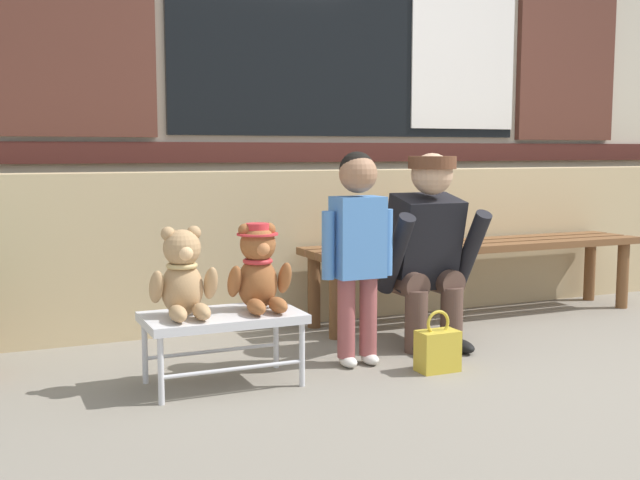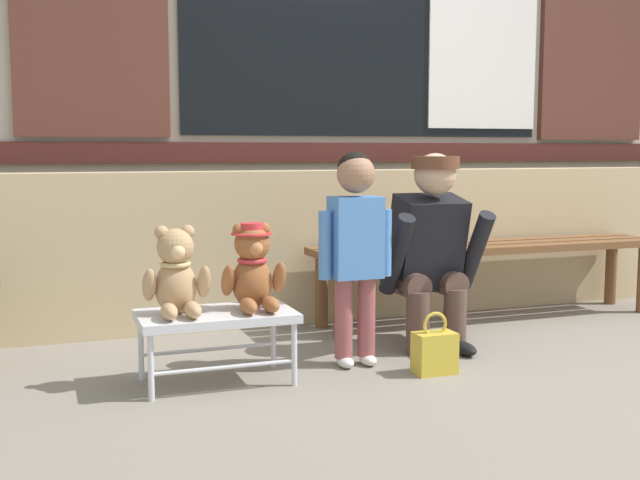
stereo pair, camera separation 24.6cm
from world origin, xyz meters
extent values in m
plane|color=gray|center=(0.00, 0.00, 0.00)|extent=(60.00, 60.00, 0.00)
cube|color=tan|center=(0.00, 1.43, 0.42)|extent=(6.85, 0.25, 0.85)
cube|color=beige|center=(0.00, 1.95, 1.85)|extent=(6.99, 0.20, 3.69)
cube|color=#471E19|center=(0.00, 1.83, 0.95)|extent=(6.43, 0.04, 0.12)
cube|color=black|center=(0.00, 1.84, 1.75)|extent=(2.40, 0.03, 1.40)
cube|color=white|center=(0.80, 1.82, 1.75)|extent=(0.80, 0.02, 1.29)
cube|color=#562D23|center=(-1.68, 1.83, 1.75)|extent=(0.84, 0.05, 1.43)
cube|color=#562D23|center=(1.68, 1.83, 1.75)|extent=(0.84, 0.05, 1.43)
cube|color=brown|center=(0.41, 0.92, 0.42)|extent=(2.10, 0.11, 0.04)
cube|color=brown|center=(0.41, 1.06, 0.42)|extent=(2.10, 0.11, 0.04)
cube|color=brown|center=(0.41, 1.20, 0.42)|extent=(2.10, 0.11, 0.04)
cylinder|color=brown|center=(-0.56, 0.92, 0.20)|extent=(0.07, 0.07, 0.40)
cylinder|color=brown|center=(-0.56, 1.20, 0.20)|extent=(0.07, 0.07, 0.40)
cylinder|color=brown|center=(1.38, 1.20, 0.20)|extent=(0.07, 0.07, 0.40)
cube|color=silver|center=(-1.32, 0.39, 0.28)|extent=(0.64, 0.36, 0.04)
cylinder|color=silver|center=(-1.61, 0.24, 0.13)|extent=(0.02, 0.02, 0.26)
cylinder|color=silver|center=(-1.61, 0.54, 0.13)|extent=(0.02, 0.02, 0.26)
cylinder|color=silver|center=(-1.03, 0.24, 0.13)|extent=(0.02, 0.02, 0.26)
cylinder|color=silver|center=(-1.03, 0.54, 0.13)|extent=(0.02, 0.02, 0.26)
cylinder|color=silver|center=(-1.32, 0.24, 0.10)|extent=(0.58, 0.02, 0.02)
cylinder|color=silver|center=(-1.32, 0.54, 0.10)|extent=(0.58, 0.02, 0.02)
ellipsoid|color=tan|center=(-1.48, 0.41, 0.41)|extent=(0.17, 0.14, 0.22)
sphere|color=tan|center=(-1.48, 0.40, 0.58)|extent=(0.15, 0.15, 0.15)
sphere|color=#F4C188|center=(-1.48, 0.35, 0.56)|extent=(0.06, 0.06, 0.06)
sphere|color=tan|center=(-1.53, 0.41, 0.63)|extent=(0.06, 0.06, 0.06)
ellipsoid|color=tan|center=(-1.59, 0.38, 0.43)|extent=(0.06, 0.11, 0.16)
ellipsoid|color=tan|center=(-1.53, 0.29, 0.33)|extent=(0.06, 0.15, 0.06)
sphere|color=tan|center=(-1.43, 0.41, 0.63)|extent=(0.06, 0.06, 0.06)
ellipsoid|color=tan|center=(-1.37, 0.38, 0.43)|extent=(0.06, 0.11, 0.16)
ellipsoid|color=tan|center=(-1.43, 0.29, 0.33)|extent=(0.06, 0.15, 0.06)
torus|color=#D6B775|center=(-1.48, 0.40, 0.51)|extent=(0.13, 0.13, 0.02)
ellipsoid|color=#93562D|center=(-1.16, 0.41, 0.41)|extent=(0.17, 0.14, 0.22)
sphere|color=#93562D|center=(-1.16, 0.40, 0.58)|extent=(0.15, 0.15, 0.15)
sphere|color=#C87B48|center=(-1.16, 0.35, 0.56)|extent=(0.06, 0.06, 0.06)
sphere|color=#93562D|center=(-1.21, 0.41, 0.63)|extent=(0.06, 0.06, 0.06)
ellipsoid|color=#93562D|center=(-1.27, 0.38, 0.43)|extent=(0.06, 0.11, 0.16)
ellipsoid|color=#93562D|center=(-1.21, 0.29, 0.33)|extent=(0.06, 0.15, 0.06)
sphere|color=#93562D|center=(-1.11, 0.41, 0.63)|extent=(0.06, 0.06, 0.06)
ellipsoid|color=#93562D|center=(-1.05, 0.38, 0.43)|extent=(0.06, 0.11, 0.16)
ellipsoid|color=#93562D|center=(-1.11, 0.29, 0.33)|extent=(0.06, 0.15, 0.06)
torus|color=red|center=(-1.16, 0.40, 0.51)|extent=(0.13, 0.13, 0.02)
cylinder|color=red|center=(-1.16, 0.40, 0.62)|extent=(0.17, 0.17, 0.01)
cylinder|color=red|center=(-1.16, 0.40, 0.64)|extent=(0.10, 0.10, 0.04)
cylinder|color=#994C4C|center=(-0.73, 0.44, 0.22)|extent=(0.08, 0.08, 0.36)
ellipsoid|color=silver|center=(-0.73, 0.42, 0.03)|extent=(0.07, 0.12, 0.05)
cylinder|color=#994C4C|center=(-0.62, 0.44, 0.22)|extent=(0.08, 0.08, 0.36)
ellipsoid|color=silver|center=(-0.62, 0.42, 0.03)|extent=(0.07, 0.12, 0.05)
cube|color=#4C84CC|center=(-0.68, 0.44, 0.58)|extent=(0.22, 0.15, 0.36)
cylinder|color=#4C84CC|center=(-0.82, 0.44, 0.55)|extent=(0.06, 0.06, 0.30)
cylinder|color=#4C84CC|center=(-0.53, 0.44, 0.55)|extent=(0.06, 0.06, 0.30)
sphere|color=#9E7051|center=(-0.68, 0.44, 0.86)|extent=(0.17, 0.17, 0.17)
sphere|color=black|center=(-0.68, 0.45, 0.88)|extent=(0.16, 0.16, 0.16)
cylinder|color=brown|center=(-0.32, 0.52, 0.15)|extent=(0.11, 0.11, 0.30)
cylinder|color=brown|center=(-0.32, 0.66, 0.32)|extent=(0.13, 0.32, 0.13)
ellipsoid|color=black|center=(-0.32, 0.44, 0.03)|extent=(0.09, 0.20, 0.06)
cylinder|color=brown|center=(-0.12, 0.52, 0.15)|extent=(0.11, 0.11, 0.30)
cylinder|color=brown|center=(-0.12, 0.66, 0.32)|extent=(0.13, 0.32, 0.13)
ellipsoid|color=black|center=(-0.12, 0.44, 0.03)|extent=(0.09, 0.20, 0.06)
cube|color=black|center=(-0.22, 0.63, 0.52)|extent=(0.32, 0.30, 0.47)
cylinder|color=black|center=(-0.43, 0.53, 0.48)|extent=(0.08, 0.28, 0.40)
cylinder|color=black|center=(-0.01, 0.53, 0.48)|extent=(0.08, 0.28, 0.40)
sphere|color=tan|center=(-0.22, 0.56, 0.85)|extent=(0.20, 0.20, 0.20)
cylinder|color=brown|center=(-0.22, 0.56, 0.91)|extent=(0.23, 0.23, 0.06)
cube|color=brown|center=(-0.03, 0.72, 0.38)|extent=(0.10, 0.22, 0.16)
cube|color=gold|center=(-0.40, 0.20, 0.09)|extent=(0.18, 0.11, 0.18)
torus|color=gold|center=(-0.40, 0.20, 0.22)|extent=(0.11, 0.01, 0.11)
camera|label=1|loc=(-2.23, -2.64, 0.96)|focal=43.84mm
camera|label=2|loc=(-2.00, -2.73, 0.96)|focal=43.84mm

